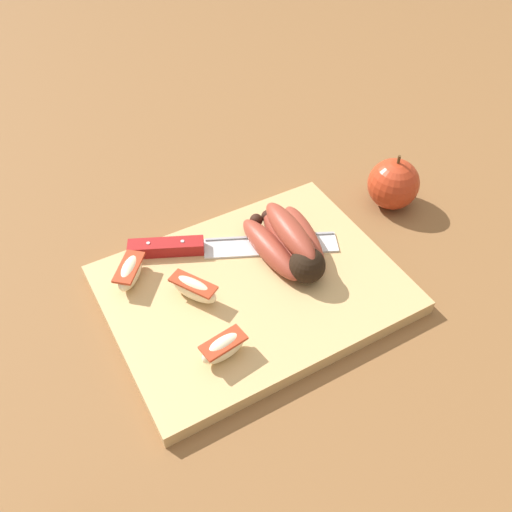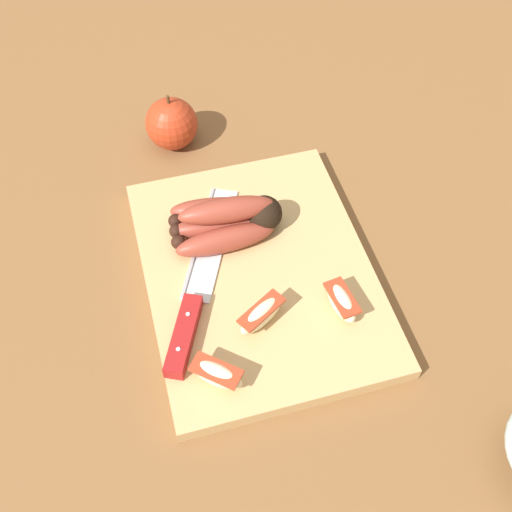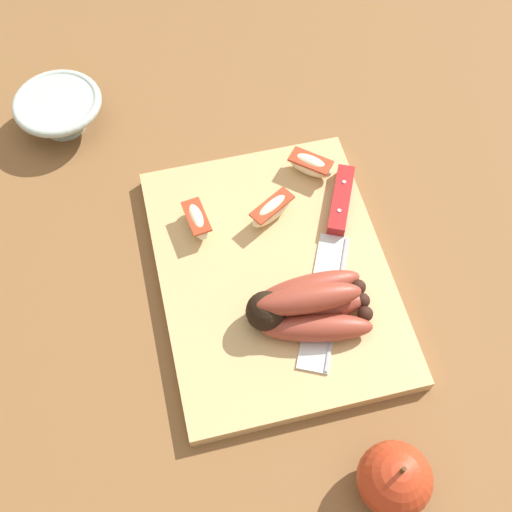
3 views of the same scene
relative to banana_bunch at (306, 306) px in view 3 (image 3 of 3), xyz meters
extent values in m
plane|color=brown|center=(-0.07, -0.01, -0.04)|extent=(6.00, 6.00, 0.00)
cube|color=tan|center=(-0.07, -0.02, -0.03)|extent=(0.36, 0.27, 0.02)
sphere|color=black|center=(0.00, -0.05, 0.00)|extent=(0.05, 0.05, 0.05)
ellipsoid|color=brown|center=(0.03, 0.01, -0.01)|extent=(0.06, 0.13, 0.03)
sphere|color=black|center=(0.02, 0.06, -0.01)|extent=(0.02, 0.02, 0.02)
ellipsoid|color=brown|center=(0.00, 0.01, -0.01)|extent=(0.04, 0.13, 0.03)
sphere|color=black|center=(0.01, 0.07, -0.01)|extent=(0.02, 0.02, 0.02)
ellipsoid|color=brown|center=(-0.02, 0.01, -0.01)|extent=(0.04, 0.13, 0.03)
sphere|color=black|center=(-0.01, 0.07, -0.01)|extent=(0.02, 0.02, 0.02)
ellipsoid|color=brown|center=(0.00, 0.00, 0.02)|extent=(0.04, 0.12, 0.03)
cube|color=silver|center=(-0.01, 0.03, -0.02)|extent=(0.18, 0.11, 0.00)
cube|color=#99999E|center=(-0.01, 0.04, -0.02)|extent=(0.16, 0.08, 0.00)
cube|color=maroon|center=(-0.14, 0.09, -0.01)|extent=(0.10, 0.06, 0.02)
cylinder|color=#B2B2B7|center=(-0.16, 0.10, 0.00)|extent=(0.01, 0.01, 0.00)
cylinder|color=#B2B2B7|center=(-0.12, 0.08, 0.00)|extent=(0.01, 0.01, 0.00)
ellipsoid|color=beige|center=(-0.14, 0.00, -0.01)|extent=(0.05, 0.07, 0.03)
cube|color=#B2381E|center=(-0.14, 0.00, 0.00)|extent=(0.05, 0.06, 0.00)
ellipsoid|color=beige|center=(-0.20, 0.06, -0.01)|extent=(0.06, 0.06, 0.03)
cube|color=#B2381E|center=(-0.20, 0.06, 0.00)|extent=(0.05, 0.06, 0.00)
ellipsoid|color=beige|center=(-0.15, -0.10, -0.01)|extent=(0.06, 0.03, 0.03)
cube|color=#B2381E|center=(-0.15, -0.10, 0.00)|extent=(0.05, 0.03, 0.00)
sphere|color=#AD3319|center=(0.20, 0.03, 0.00)|extent=(0.08, 0.08, 0.08)
cylinder|color=#4C3319|center=(0.20, 0.03, 0.04)|extent=(0.00, 0.00, 0.01)
cylinder|color=#A8B7AD|center=(-0.37, -0.25, -0.04)|extent=(0.06, 0.06, 0.01)
torus|color=#A8B7AD|center=(-0.37, -0.25, 0.00)|extent=(0.12, 0.12, 0.01)
cone|color=#A8B7AD|center=(-0.37, -0.25, -0.02)|extent=(0.10, 0.10, 0.05)
camera|label=1|loc=(-0.29, -0.42, 0.50)|focal=38.78mm
camera|label=2|loc=(-0.49, 0.10, 0.59)|focal=42.99mm
camera|label=3|loc=(0.29, -0.13, 0.66)|focal=45.26mm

